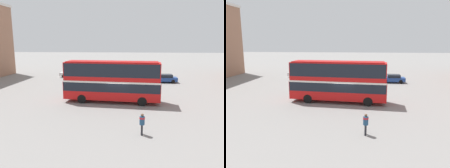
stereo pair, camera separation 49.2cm
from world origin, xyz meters
TOP-DOWN VIEW (x-y plane):
  - ground_plane at (0.00, 0.00)m, footprint 240.00×240.00m
  - double_decker_bus at (-0.72, 0.42)m, footprint 11.22×3.31m
  - pedestrian_foreground at (2.38, -8.54)m, footprint 0.44×0.44m
  - parked_car_kerb_near at (-10.42, 17.73)m, footprint 4.44×2.06m
  - parked_car_kerb_far at (-1.05, 12.23)m, footprint 4.49×2.49m
  - parked_car_side_street at (7.31, 13.67)m, footprint 4.12×1.85m

SIDE VIEW (x-z plane):
  - ground_plane at x=0.00m, z-range 0.00..0.00m
  - parked_car_side_street at x=7.31m, z-range 0.02..1.44m
  - parked_car_kerb_near at x=-10.42m, z-range 0.00..1.55m
  - parked_car_kerb_far at x=-1.05m, z-range 0.00..1.57m
  - pedestrian_foreground at x=2.38m, z-range 0.19..1.87m
  - double_decker_bus at x=-0.72m, z-range 0.34..5.12m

